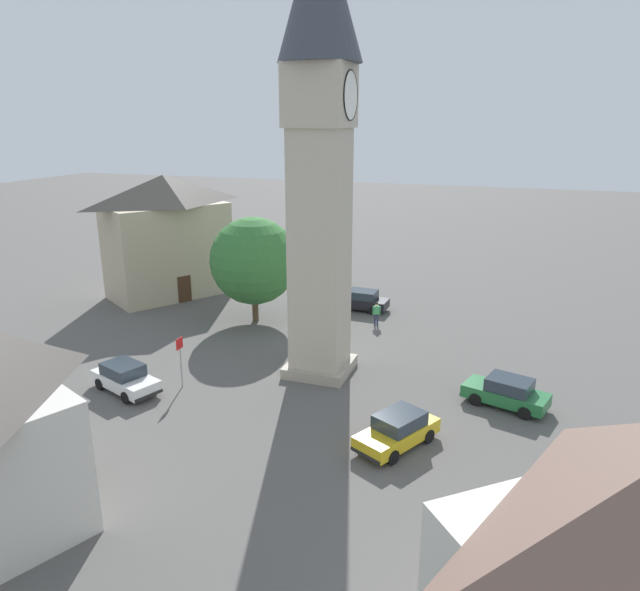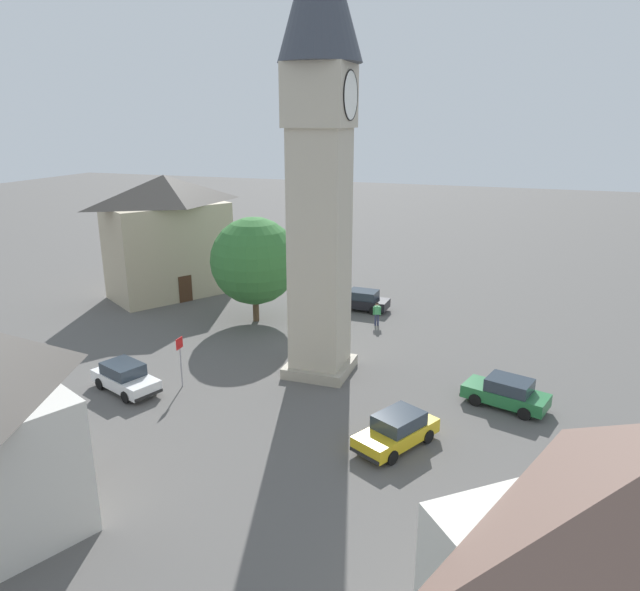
{
  "view_description": "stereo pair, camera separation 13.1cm",
  "coord_description": "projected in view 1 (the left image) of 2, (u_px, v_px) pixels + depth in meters",
  "views": [
    {
      "loc": [
        -29.12,
        -10.0,
        13.94
      ],
      "look_at": [
        0.0,
        0.0,
        4.56
      ],
      "focal_mm": 32.8,
      "sensor_mm": 36.0,
      "label": 1
    },
    {
      "loc": [
        -29.08,
        -10.12,
        13.94
      ],
      "look_at": [
        0.0,
        0.0,
        4.56
      ],
      "focal_mm": 32.8,
      "sensor_mm": 36.0,
      "label": 2
    }
  ],
  "objects": [
    {
      "name": "car_red_corner",
      "position": [
        125.0,
        378.0,
        30.92
      ],
      "size": [
        3.04,
        4.46,
        1.53
      ],
      "color": "white",
      "rests_on": "ground"
    },
    {
      "name": "road_sign",
      "position": [
        180.0,
        354.0,
        31.08
      ],
      "size": [
        0.6,
        0.07,
        2.8
      ],
      "color": "gray",
      "rests_on": "ground"
    },
    {
      "name": "clock_tower",
      "position": [
        320.0,
        117.0,
        29.44
      ],
      "size": [
        4.23,
        4.23,
        23.84
      ],
      "color": "#A59C89",
      "rests_on": "ground"
    },
    {
      "name": "ground_plane",
      "position": [
        320.0,
        371.0,
        33.52
      ],
      "size": [
        200.0,
        200.0,
        0.0
      ],
      "primitive_type": "plane",
      "color": "#565451"
    },
    {
      "name": "building_shop_left",
      "position": [
        167.0,
        235.0,
        46.64
      ],
      "size": [
        10.93,
        9.6,
        9.71
      ],
      "color": "tan",
      "rests_on": "ground"
    },
    {
      "name": "car_white_side",
      "position": [
        506.0,
        392.0,
        29.28
      ],
      "size": [
        2.81,
        4.44,
        1.53
      ],
      "color": "#236B38",
      "rests_on": "ground"
    },
    {
      "name": "tree",
      "position": [
        254.0,
        261.0,
        40.59
      ],
      "size": [
        6.11,
        6.11,
        7.47
      ],
      "color": "brown",
      "rests_on": "ground"
    },
    {
      "name": "car_blue_kerb",
      "position": [
        398.0,
        430.0,
        25.73
      ],
      "size": [
        4.44,
        3.42,
        1.53
      ],
      "color": "gold",
      "rests_on": "ground"
    },
    {
      "name": "car_silver_kerb",
      "position": [
        361.0,
        300.0,
        44.06
      ],
      "size": [
        1.98,
        4.21,
        1.53
      ],
      "color": "black",
      "rests_on": "ground"
    },
    {
      "name": "pedestrian",
      "position": [
        376.0,
        312.0,
        40.67
      ],
      "size": [
        0.32,
        0.53,
        1.69
      ],
      "color": "#2D3351",
      "rests_on": "ground"
    }
  ]
}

